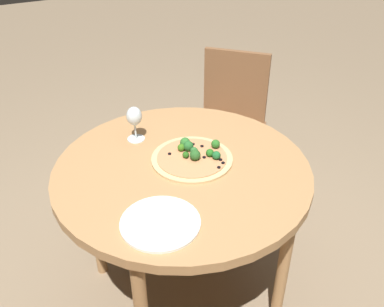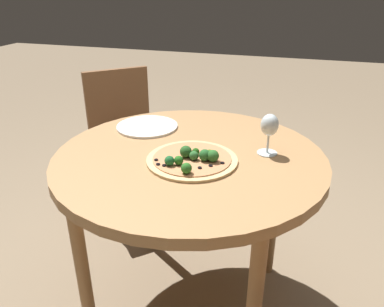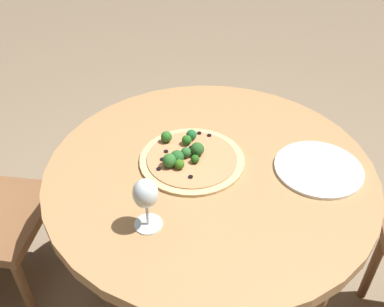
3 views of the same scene
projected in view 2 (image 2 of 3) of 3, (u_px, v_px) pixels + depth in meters
name	position (u px, v px, depth m)	size (l,w,h in m)	color
ground_plane	(190.00, 301.00, 1.71)	(12.00, 12.00, 0.00)	#847056
dining_table	(190.00, 172.00, 1.42)	(1.01, 1.01, 0.75)	#A87A4C
chair	(126.00, 140.00, 2.22)	(0.57, 0.57, 0.86)	brown
pizza	(193.00, 159.00, 1.32)	(0.33, 0.33, 0.06)	tan
wine_glass	(269.00, 127.00, 1.35)	(0.07, 0.07, 0.15)	silver
plate_near	(147.00, 126.00, 1.63)	(0.27, 0.27, 0.01)	white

